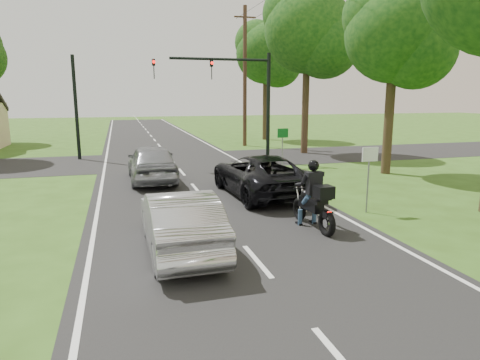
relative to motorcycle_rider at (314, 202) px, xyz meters
name	(u,v)px	position (x,y,z in m)	size (l,w,h in m)	color
ground	(257,261)	(-2.32, -1.92, -0.78)	(140.00, 140.00, 0.00)	#315116
road	(188,180)	(-2.32, 8.08, -0.77)	(8.00, 100.00, 0.01)	black
cross_road	(172,160)	(-2.32, 14.08, -0.78)	(60.00, 7.00, 0.01)	black
motorcycle_rider	(314,202)	(0.00, 0.00, 0.00)	(0.65, 2.31, 1.99)	black
dark_suv	(260,175)	(-0.13, 4.41, 0.00)	(2.54, 5.51, 1.53)	black
silver_sedan	(180,221)	(-3.90, -0.77, -0.03)	(1.57, 4.50, 1.48)	silver
silver_suv	(152,163)	(-3.88, 8.12, 0.06)	(1.95, 4.85, 1.65)	gray
traffic_signal	(236,88)	(1.02, 12.07, 3.36)	(6.38, 0.44, 6.00)	black
signal_pole_far	(76,108)	(-7.52, 16.08, 2.22)	(0.20, 0.20, 6.00)	black
utility_pole_far	(245,76)	(3.88, 20.08, 4.30)	(1.60, 0.28, 10.00)	#4A2E21
sign_white	(369,164)	(2.38, 1.06, 0.82)	(0.55, 0.07, 2.12)	slate
sign_green	(283,139)	(2.58, 9.06, 0.82)	(0.55, 0.07, 2.12)	slate
tree_row_c	(402,39)	(7.44, 6.87, 5.45)	(4.80, 4.65, 8.76)	#332316
tree_row_d	(314,35)	(6.79, 14.83, 6.65)	(5.76, 5.58, 10.45)	#332316
tree_row_e	(270,57)	(7.16, 23.85, 6.05)	(5.28, 5.12, 9.61)	#332316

